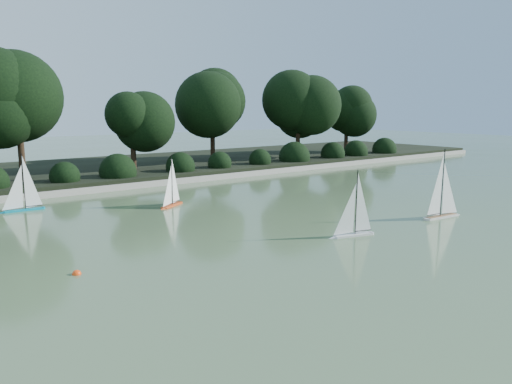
% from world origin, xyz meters
% --- Properties ---
extents(ground, '(80.00, 80.00, 0.00)m').
position_xyz_m(ground, '(0.00, 0.00, 0.00)').
color(ground, '#3C5432').
rests_on(ground, ground).
extents(pond_coping, '(40.00, 0.35, 0.18)m').
position_xyz_m(pond_coping, '(0.00, 9.00, 0.09)').
color(pond_coping, gray).
rests_on(pond_coping, ground).
extents(far_bank, '(40.00, 8.00, 0.30)m').
position_xyz_m(far_bank, '(0.00, 13.00, 0.15)').
color(far_bank, black).
rests_on(far_bank, ground).
extents(tree_line, '(26.31, 3.93, 4.39)m').
position_xyz_m(tree_line, '(1.23, 11.44, 2.64)').
color(tree_line, black).
rests_on(tree_line, ground).
extents(shrub_hedge, '(29.10, 1.10, 1.10)m').
position_xyz_m(shrub_hedge, '(0.00, 9.90, 0.45)').
color(shrub_hedge, black).
rests_on(shrub_hedge, ground).
extents(sailboat_white_a, '(1.06, 0.44, 1.46)m').
position_xyz_m(sailboat_white_a, '(0.72, 0.52, 0.23)').
color(sailboat_white_a, silver).
rests_on(sailboat_white_a, ground).
extents(sailboat_white_b, '(1.29, 0.34, 1.75)m').
position_xyz_m(sailboat_white_b, '(3.87, 0.33, 0.27)').
color(sailboat_white_b, silver).
rests_on(sailboat_white_b, ground).
extents(sailboat_orange, '(0.97, 0.67, 1.45)m').
position_xyz_m(sailboat_orange, '(-0.65, 5.55, 0.23)').
color(sailboat_orange, '#CF4618').
rests_on(sailboat_orange, ground).
extents(sailboat_teal, '(1.14, 0.23, 1.55)m').
position_xyz_m(sailboat_teal, '(-3.94, 7.38, 0.24)').
color(sailboat_teal, '#057F99').
rests_on(sailboat_teal, ground).
extents(race_buoy, '(0.14, 0.14, 0.14)m').
position_xyz_m(race_buoy, '(-4.46, 1.63, 0.00)').
color(race_buoy, '#FF430D').
rests_on(race_buoy, ground).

